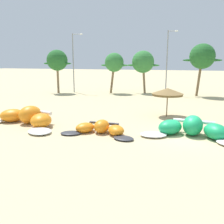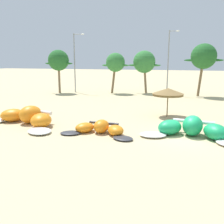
# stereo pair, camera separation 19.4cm
# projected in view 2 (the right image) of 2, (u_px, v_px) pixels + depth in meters

# --- Properties ---
(ground_plane) EXTENTS (260.00, 260.00, 0.00)m
(ground_plane) POSITION_uv_depth(u_px,v_px,m) (184.00, 137.00, 17.17)
(ground_plane) COLOR #C6B284
(kite_far_left) EXTENTS (8.10, 4.80, 1.50)m
(kite_far_left) POSITION_uv_depth(u_px,v_px,m) (26.00, 117.00, 20.66)
(kite_far_left) COLOR white
(kite_far_left) RESTS_ON ground
(kite_left) EXTENTS (5.71, 2.64, 0.96)m
(kite_left) POSITION_uv_depth(u_px,v_px,m) (100.00, 129.00, 17.97)
(kite_left) COLOR #333338
(kite_left) RESTS_ON ground
(kite_left_of_center) EXTENTS (7.20, 3.57, 1.43)m
(kite_left_of_center) POSITION_uv_depth(u_px,v_px,m) (192.00, 129.00, 17.20)
(kite_left_of_center) COLOR white
(kite_left_of_center) RESTS_ON ground
(beach_umbrella_near_van) EXTENTS (2.98, 2.98, 2.71)m
(beach_umbrella_near_van) POSITION_uv_depth(u_px,v_px,m) (168.00, 92.00, 23.20)
(beach_umbrella_near_van) COLOR brown
(beach_umbrella_near_van) RESTS_ON ground
(palm_leftmost) EXTENTS (5.04, 3.36, 6.99)m
(palm_leftmost) POSITION_uv_depth(u_px,v_px,m) (58.00, 61.00, 40.14)
(palm_leftmost) COLOR #7F6647
(palm_leftmost) RESTS_ON ground
(palm_left) EXTENTS (4.56, 3.04, 6.50)m
(palm_left) POSITION_uv_depth(u_px,v_px,m) (115.00, 63.00, 39.83)
(palm_left) COLOR brown
(palm_left) RESTS_ON ground
(palm_left_of_gap) EXTENTS (5.38, 3.58, 6.85)m
(palm_left_of_gap) POSITION_uv_depth(u_px,v_px,m) (144.00, 62.00, 40.07)
(palm_left_of_gap) COLOR #7F6647
(palm_left_of_gap) RESTS_ON ground
(palm_center_left) EXTENTS (5.50, 3.67, 7.70)m
(palm_center_left) POSITION_uv_depth(u_px,v_px,m) (204.00, 57.00, 35.93)
(palm_center_left) COLOR brown
(palm_center_left) RESTS_ON ground
(lamppost_west) EXTENTS (1.94, 0.24, 9.57)m
(lamppost_west) POSITION_uv_depth(u_px,v_px,m) (75.00, 60.00, 40.81)
(lamppost_west) COLOR gray
(lamppost_west) RESTS_ON ground
(lamppost_west_center) EXTENTS (1.59, 0.24, 9.77)m
(lamppost_west_center) POSITION_uv_depth(u_px,v_px,m) (169.00, 60.00, 38.11)
(lamppost_west_center) COLOR gray
(lamppost_west_center) RESTS_ON ground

